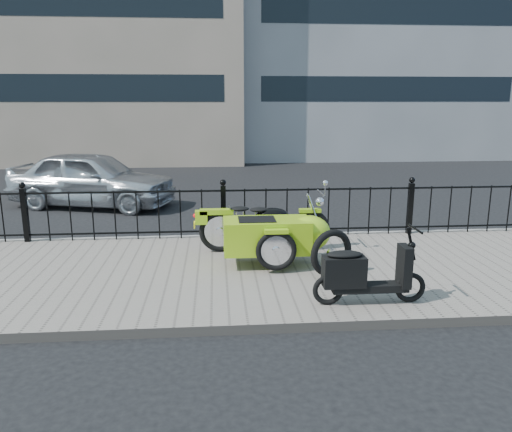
{
  "coord_description": "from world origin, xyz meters",
  "views": [
    {
      "loc": [
        -0.12,
        -7.58,
        2.6
      ],
      "look_at": [
        0.48,
        -0.1,
        0.84
      ],
      "focal_mm": 35.0,
      "sensor_mm": 36.0,
      "label": 1
    }
  ],
  "objects": [
    {
      "name": "sidewalk",
      "position": [
        0.0,
        -0.5,
        0.06
      ],
      "size": [
        30.0,
        3.8,
        0.12
      ],
      "primitive_type": "cube",
      "color": "gray",
      "rests_on": "ground"
    },
    {
      "name": "iron_fence",
      "position": [
        0.0,
        1.3,
        0.59
      ],
      "size": [
        14.11,
        0.11,
        1.08
      ],
      "color": "black",
      "rests_on": "sidewalk"
    },
    {
      "name": "ground",
      "position": [
        0.0,
        0.0,
        0.0
      ],
      "size": [
        120.0,
        120.0,
        0.0
      ],
      "primitive_type": "plane",
      "color": "black",
      "rests_on": "ground"
    },
    {
      "name": "sedan_car",
      "position": [
        -3.16,
        4.83,
        0.69
      ],
      "size": [
        4.35,
        2.7,
        1.38
      ],
      "primitive_type": "imported",
      "rotation": [
        0.0,
        0.0,
        1.29
      ],
      "color": "silver",
      "rests_on": "ground"
    },
    {
      "name": "spare_tire",
      "position": [
        1.49,
        -0.9,
        0.47
      ],
      "size": [
        0.68,
        0.36,
        0.69
      ],
      "primitive_type": "torus",
      "rotation": [
        1.57,
        0.0,
        0.4
      ],
      "color": "black",
      "rests_on": "sidewalk"
    },
    {
      "name": "building_tan",
      "position": [
        -6.0,
        15.99,
        6.0
      ],
      "size": [
        14.0,
        8.01,
        12.0
      ],
      "color": "gray",
      "rests_on": "ground"
    },
    {
      "name": "scooter",
      "position": [
        1.65,
        -1.9,
        0.5
      ],
      "size": [
        1.43,
        0.42,
        0.97
      ],
      "color": "black",
      "rests_on": "sidewalk"
    },
    {
      "name": "curb",
      "position": [
        0.0,
        1.44,
        0.06
      ],
      "size": [
        30.0,
        0.1,
        0.12
      ],
      "primitive_type": "cube",
      "color": "gray",
      "rests_on": "ground"
    },
    {
      "name": "motorcycle_sidecar",
      "position": [
        0.8,
        -0.2,
        0.59
      ],
      "size": [
        2.28,
        1.48,
        0.98
      ],
      "color": "black",
      "rests_on": "sidewalk"
    }
  ]
}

